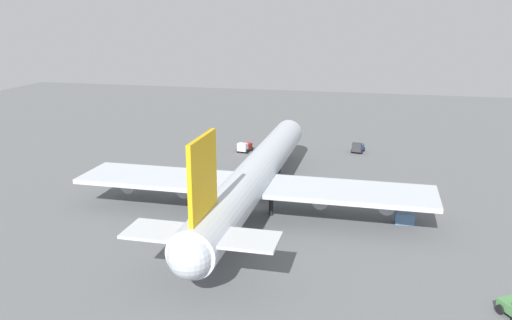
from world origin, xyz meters
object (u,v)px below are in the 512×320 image
cargo_airplane (255,175)px  safety_cone_nose (278,156)px  maintenance_van (358,147)px  cargo_container_aft (404,218)px  cargo_loader (245,147)px  cargo_container_fore (419,197)px

cargo_airplane → safety_cone_nose: size_ratio=76.49×
maintenance_van → cargo_container_aft: size_ratio=1.44×
cargo_loader → maintenance_van: (5.44, -24.64, -0.02)m
cargo_loader → cargo_container_fore: (-24.11, -36.02, -0.35)m
cargo_airplane → cargo_container_aft: cargo_airplane is taller
cargo_container_fore → cargo_container_aft: bearing=165.2°
maintenance_van → safety_cone_nose: (-9.00, 16.29, -0.73)m
cargo_container_fore → cargo_container_aft: (-10.21, 2.70, -0.02)m
maintenance_van → safety_cone_nose: size_ratio=4.92×
cargo_airplane → maintenance_van: (38.68, -14.21, -4.28)m
cargo_loader → cargo_container_fore: bearing=-123.8°
cargo_container_aft → cargo_loader: bearing=44.1°
cargo_airplane → cargo_container_fore: 27.56m
cargo_container_aft → maintenance_van: bearing=12.3°
cargo_airplane → maintenance_van: cargo_airplane is taller
cargo_loader → cargo_airplane: bearing=-162.6°
cargo_loader → safety_cone_nose: bearing=-113.1°
cargo_airplane → safety_cone_nose: cargo_airplane is taller
cargo_airplane → cargo_loader: (33.24, 10.43, -4.26)m
cargo_airplane → cargo_loader: size_ratio=15.86×
cargo_loader → safety_cone_nose: size_ratio=4.82×
cargo_container_aft → safety_cone_nose: cargo_container_aft is taller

